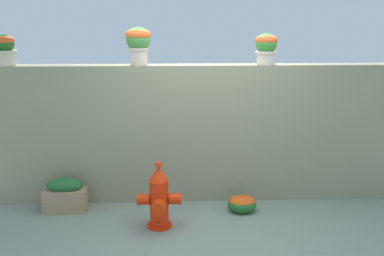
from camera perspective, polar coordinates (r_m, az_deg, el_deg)
The scene contains 8 objects.
ground_plane at distance 5.75m, azimuth 2.18°, elevation -11.83°, with size 24.00×24.00×0.00m, color gray.
stone_wall at distance 6.33m, azimuth 1.56°, elevation -0.59°, with size 5.74×0.33×1.85m, color gray.
potted_plant_0 at distance 6.46m, azimuth -21.92°, elevation 9.06°, with size 0.29×0.29×0.40m.
potted_plant_1 at distance 6.16m, azimuth -6.59°, elevation 10.51°, with size 0.33×0.33×0.49m.
potted_plant_2 at distance 6.25m, azimuth 9.07°, elevation 9.87°, with size 0.29×0.29×0.41m.
fire_hydrant at distance 5.58m, azimuth -4.05°, elevation -8.65°, with size 0.53×0.43×0.80m.
flower_bush_left at distance 6.13m, azimuth 6.14°, elevation -9.13°, with size 0.37×0.34×0.21m.
planter_box at distance 6.29m, azimuth -15.27°, elevation -7.98°, with size 0.55×0.26×0.44m.
Camera 1 is at (-0.45, -5.20, 2.41)m, focal length 43.59 mm.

